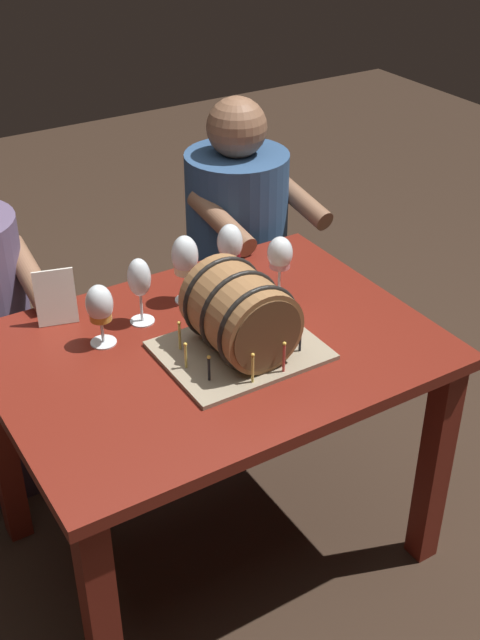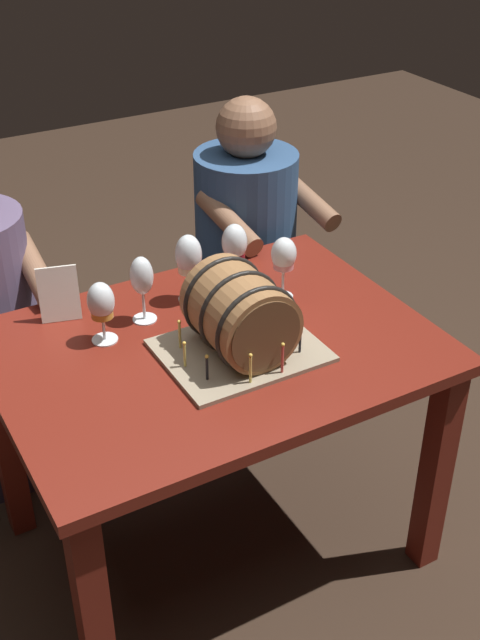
% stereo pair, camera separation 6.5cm
% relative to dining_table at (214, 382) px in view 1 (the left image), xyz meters
% --- Properties ---
extents(ground_plane, '(8.00, 8.00, 0.00)m').
position_rel_dining_table_xyz_m(ground_plane, '(0.00, 0.00, -0.62)').
color(ground_plane, '#332319').
extents(dining_table, '(1.15, 0.85, 0.75)m').
position_rel_dining_table_xyz_m(dining_table, '(0.00, 0.00, 0.00)').
color(dining_table, maroon).
rests_on(dining_table, ground).
extents(barrel_cake, '(0.41, 0.33, 0.24)m').
position_rel_dining_table_xyz_m(barrel_cake, '(0.04, -0.07, 0.24)').
color(barrel_cake, gray).
rests_on(barrel_cake, dining_table).
extents(wine_glass_red, '(0.08, 0.08, 0.20)m').
position_rel_dining_table_xyz_m(wine_glass_red, '(0.20, 0.24, 0.26)').
color(wine_glass_red, white).
rests_on(wine_glass_red, dining_table).
extents(wine_glass_amber, '(0.07, 0.07, 0.18)m').
position_rel_dining_table_xyz_m(wine_glass_amber, '(-0.25, 0.16, 0.24)').
color(wine_glass_amber, white).
rests_on(wine_glass_amber, dining_table).
extents(wine_glass_empty, '(0.07, 0.07, 0.20)m').
position_rel_dining_table_xyz_m(wine_glass_empty, '(-0.11, 0.20, 0.26)').
color(wine_glass_empty, white).
rests_on(wine_glass_empty, dining_table).
extents(wine_glass_rose, '(0.07, 0.07, 0.19)m').
position_rel_dining_table_xyz_m(wine_glass_rose, '(0.29, 0.12, 0.26)').
color(wine_glass_rose, white).
rests_on(wine_glass_rose, dining_table).
extents(wine_glass_white, '(0.08, 0.08, 0.21)m').
position_rel_dining_table_xyz_m(wine_glass_white, '(0.05, 0.24, 0.26)').
color(wine_glass_white, white).
rests_on(wine_glass_white, dining_table).
extents(menu_card, '(0.11, 0.06, 0.16)m').
position_rel_dining_table_xyz_m(menu_card, '(-0.31, 0.32, 0.21)').
color(menu_card, silver).
rests_on(menu_card, dining_table).
extents(person_seated_right, '(0.42, 0.50, 1.17)m').
position_rel_dining_table_xyz_m(person_seated_right, '(0.48, 0.65, -0.07)').
color(person_seated_right, '#1B2D46').
rests_on(person_seated_right, ground).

